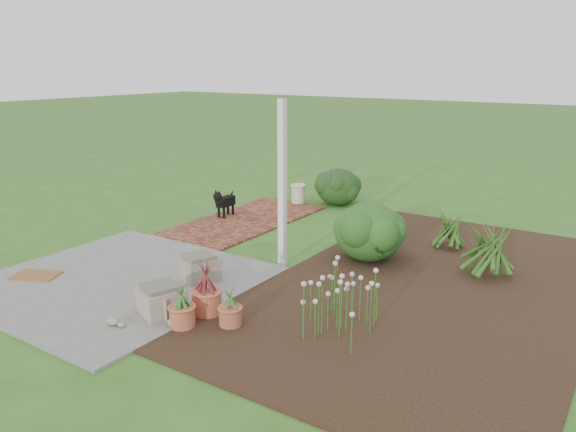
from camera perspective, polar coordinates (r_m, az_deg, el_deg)
The scene contains 19 objects.
ground at distance 8.67m, azimuth -2.58°, elevation -4.85°, with size 80.00×80.00×0.00m, color #345E1D.
concrete_patio at distance 8.30m, azimuth -16.91°, elevation -6.32°, with size 3.50×3.50×0.04m, color #61615F.
brick_path at distance 10.98m, azimuth -4.33°, elevation -0.44°, with size 1.60×3.50×0.04m, color maroon.
garden_bed at distance 8.00m, azimuth 14.35°, elevation -7.00°, with size 4.00×7.00×0.03m, color black.
veranda_post at distance 8.24m, azimuth -0.58°, elevation 3.13°, with size 0.10×0.10×2.50m, color white.
stone_trough_near at distance 7.07m, azimuth -12.46°, elevation -8.50°, with size 0.40×0.40×0.27m, color gray.
stone_trough_mid at distance 7.05m, azimuth -12.74°, elevation -8.39°, with size 0.47×0.47×0.31m, color gray.
stone_trough_far at distance 8.01m, azimuth -8.99°, elevation -5.29°, with size 0.46×0.46×0.31m, color #7B715A.
coir_doormat at distance 8.84m, azimuth -24.22°, elevation -5.50°, with size 0.63×0.41×0.02m, color brown.
black_dog at distance 11.14m, azimuth -6.52°, elevation 1.53°, with size 0.20×0.62×0.53m.
cream_ceramic_urn at distance 12.23m, azimuth 1.04°, elevation 2.28°, with size 0.29×0.29×0.39m, color beige.
evergreen_shrub at distance 8.77m, azimuth 8.24°, elevation -1.43°, with size 1.07×1.07×0.91m, color #123818.
agapanthus_clump_back at distance 8.47m, azimuth 19.78°, elevation -2.54°, with size 1.09×1.09×0.98m, color #103818, non-canonical shape.
agapanthus_clump_front at distance 9.59m, azimuth 16.15°, elevation -1.00°, with size 0.82×0.82×0.73m, color #143D11, non-canonical shape.
pink_flower_patch at distance 6.47m, azimuth 5.28°, elevation -8.58°, with size 1.07×1.07×0.68m, color #113D0F, non-canonical shape.
terracotta_pot_bronze at distance 6.97m, azimuth -8.24°, elevation -8.63°, with size 0.36×0.36×0.29m, color #B35A3C.
terracotta_pot_small_left at distance 6.66m, azimuth -5.88°, elevation -10.07°, with size 0.27×0.27×0.22m, color #A55238.
terracotta_pot_small_right at distance 6.70m, azimuth -10.69°, elevation -9.96°, with size 0.29×0.29×0.25m, color #AE543B.
purple_flowering_bush at distance 12.26m, azimuth 5.12°, elevation 3.05°, with size 0.95×0.95×0.81m, color black.
Camera 1 is at (4.84, -6.55, 2.98)m, focal length 35.00 mm.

